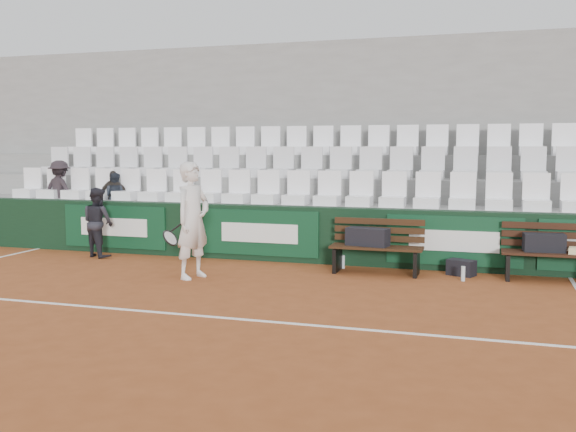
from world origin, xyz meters
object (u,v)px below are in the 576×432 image
Objects in this scene: sports_bag_left at (368,237)px; sports_bag_ground at (461,268)px; water_bottle_near at (343,262)px; ball_kid at (98,222)px; sports_bag_right at (544,243)px; spectator_a at (59,168)px; bench_left at (376,260)px; bench_right at (552,267)px; spectator_c at (114,175)px; water_bottle_far at (463,274)px; tennis_player at (193,220)px; spectator_b at (113,174)px.

sports_bag_left reaches higher than sports_bag_ground.
ball_kid is (-4.67, -0.20, 0.54)m from water_bottle_near.
sports_bag_left is at bearing -175.81° from sports_bag_right.
bench_left is at bearing -179.57° from spectator_a.
spectator_a reaches higher than sports_bag_ground.
bench_right is 8.46m from spectator_c.
sports_bag_left is 5.13m from ball_kid.
bench_right is at bearing -17.48° from sports_bag_right.
spectator_a reaches higher than sports_bag_right.
water_bottle_near is at bearing 166.43° from water_bottle_far.
bench_left is 0.40m from sports_bag_left.
ball_kid is at bearing 153.43° from tennis_player.
water_bottle_near is 2.69m from tennis_player.
sports_bag_right is at bearing -175.68° from spectator_a.
spectator_b is (1.30, 0.00, -0.10)m from spectator_a.
sports_bag_left is 5.66m from spectator_c.
sports_bag_right is 5.46m from tennis_player.
bench_left is 5.87m from spectator_c.
water_bottle_near is (-0.61, 0.28, -0.11)m from bench_left.
ball_kid is (-6.62, -0.16, 0.53)m from sports_bag_ground.
bench_right reaches higher than sports_bag_ground.
sports_bag_left is 1.13× the size of sports_bag_right.
tennis_player reaches higher than bench_left.
tennis_player is (-4.08, -1.01, 0.80)m from water_bottle_far.
bench_left is 2.49× the size of sports_bag_right.
sports_bag_right is at bearing 4.85° from bench_left.
water_bottle_far is 7.26m from spectator_c.
sports_bag_ground reaches higher than water_bottle_far.
ball_kid reaches higher than sports_bag_right.
bench_right is 9.76m from spectator_a.
tennis_player is 4.91m from spectator_a.
bench_left is 1.14× the size of ball_kid.
spectator_a is at bearing 170.28° from bench_left.
spectator_c is (1.31, 0.00, -0.12)m from spectator_a.
spectator_c is (-5.46, 1.17, 0.90)m from sports_bag_left.
bench_right is 2.87m from sports_bag_left.
water_bottle_far is (-1.31, -0.38, -0.11)m from bench_right.
water_bottle_far is at bearing -160.52° from ball_kid.
tennis_player reaches higher than water_bottle_near.
sports_bag_right is at bearing -157.06° from ball_kid.
bench_right is (2.69, 0.18, 0.00)m from bench_left.
tennis_player is at bearing -155.76° from bench_left.
spectator_b reaches higher than ball_kid.
sports_bag_right is (2.71, 0.20, -0.01)m from sports_bag_left.
sports_bag_right is (-0.13, 0.04, 0.37)m from bench_right.
ball_kid is at bearing -178.98° from sports_bag_right.
water_bottle_near is 5.28m from spectator_b.
spectator_b is (-2.92, 2.40, 0.60)m from tennis_player.
spectator_b reaches higher than water_bottle_near.
sports_bag_ground is (-1.22, 0.02, -0.46)m from sports_bag_right.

